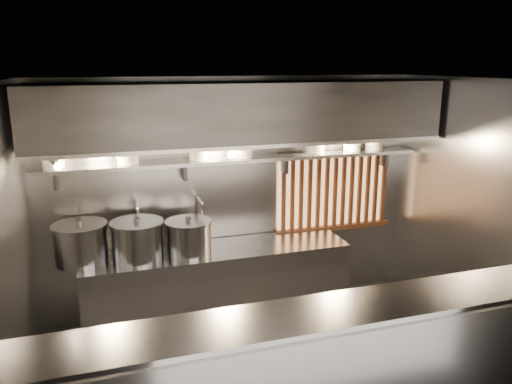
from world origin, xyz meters
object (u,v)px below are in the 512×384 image
stock_pot_left (81,243)px  stock_pot_mid (138,240)px  heat_lamp (54,160)px  stock_pot_right (189,237)px  pendant_bulb (232,155)px

stock_pot_left → stock_pot_mid: 0.58m
heat_lamp → stock_pot_left: heat_lamp is taller
stock_pot_left → stock_pot_right: (1.12, -0.08, -0.02)m
heat_lamp → stock_pot_left: size_ratio=0.57×
heat_lamp → stock_pot_mid: bearing=19.2°
pendant_bulb → stock_pot_left: 1.85m
pendant_bulb → stock_pot_right: bearing=-168.5°
stock_pot_mid → heat_lamp: bearing=-160.8°
heat_lamp → pendant_bulb: 1.83m
pendant_bulb → stock_pot_right: size_ratio=0.30×
stock_pot_mid → stock_pot_right: (0.55, -0.01, -0.02)m
stock_pot_mid → stock_pot_right: bearing=-0.9°
heat_lamp → stock_pot_right: 1.62m
pendant_bulb → stock_pot_right: pendant_bulb is taller
heat_lamp → pendant_bulb: size_ratio=1.87×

